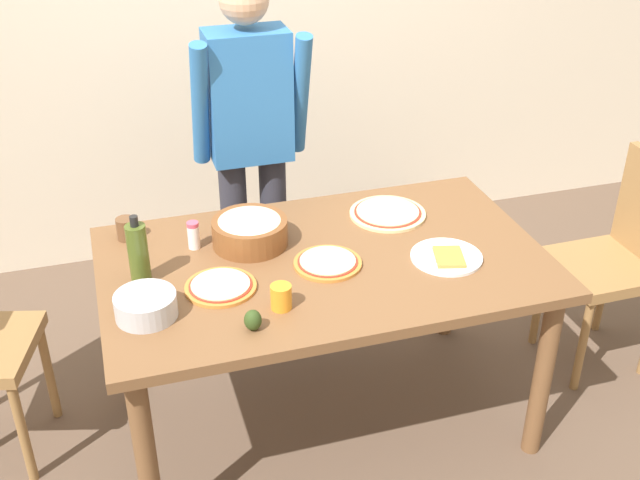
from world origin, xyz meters
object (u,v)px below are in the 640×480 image
(cup_orange, at_px, (281,297))
(mixing_bowl_steel, at_px, (146,306))
(avocado, at_px, (253,320))
(chair_wooden_right, at_px, (621,252))
(olive_oil_bottle, at_px, (138,254))
(dining_table, at_px, (324,280))
(cup_small_brown, at_px, (126,229))
(plate_with_slice, at_px, (447,257))
(popcorn_bowl, at_px, (250,229))
(person_cook, at_px, (251,138))
(pizza_cooked_on_tray, at_px, (221,286))
(pizza_second_cooked, at_px, (328,262))
(salt_shaker, at_px, (193,235))
(pizza_raw_on_board, at_px, (388,213))

(cup_orange, bearing_deg, mixing_bowl_steel, 169.20)
(avocado, bearing_deg, cup_orange, 37.73)
(chair_wooden_right, bearing_deg, olive_oil_bottle, 179.95)
(dining_table, relative_size, cup_small_brown, 18.82)
(plate_with_slice, bearing_deg, popcorn_bowl, 154.64)
(person_cook, bearing_deg, plate_with_slice, -59.65)
(dining_table, relative_size, pizza_cooked_on_tray, 6.53)
(pizza_second_cooked, bearing_deg, olive_oil_bottle, 172.98)
(cup_orange, bearing_deg, pizza_cooked_on_tray, 134.87)
(chair_wooden_right, xyz_separation_m, salt_shaker, (-1.76, 0.18, 0.27))
(mixing_bowl_steel, bearing_deg, pizza_cooked_on_tray, 19.04)
(chair_wooden_right, relative_size, pizza_second_cooked, 3.89)
(person_cook, relative_size, cup_orange, 19.06)
(olive_oil_bottle, xyz_separation_m, cup_small_brown, (-0.02, 0.32, -0.07))
(pizza_raw_on_board, bearing_deg, chair_wooden_right, -12.15)
(popcorn_bowl, relative_size, mixing_bowl_steel, 1.40)
(pizza_cooked_on_tray, relative_size, pizza_second_cooked, 1.00)
(popcorn_bowl, xyz_separation_m, avocado, (-0.11, -0.52, -0.03))
(mixing_bowl_steel, distance_m, avocado, 0.35)
(dining_table, height_order, avocado, avocado)
(plate_with_slice, bearing_deg, pizza_second_cooked, 168.46)
(dining_table, relative_size, cup_orange, 18.82)
(dining_table, xyz_separation_m, person_cook, (-0.10, 0.76, 0.27))
(salt_shaker, bearing_deg, popcorn_bowl, -9.43)
(pizza_second_cooked, height_order, cup_orange, cup_orange)
(popcorn_bowl, height_order, cup_orange, popcorn_bowl)
(plate_with_slice, relative_size, olive_oil_bottle, 1.02)
(popcorn_bowl, distance_m, cup_orange, 0.44)
(plate_with_slice, height_order, cup_orange, cup_orange)
(pizza_cooked_on_tray, bearing_deg, cup_small_brown, 121.95)
(pizza_raw_on_board, relative_size, pizza_second_cooked, 1.24)
(mixing_bowl_steel, relative_size, avocado, 2.86)
(avocado, bearing_deg, salt_shaker, 99.85)
(dining_table, relative_size, mixing_bowl_steel, 8.00)
(popcorn_bowl, xyz_separation_m, cup_orange, (0.01, -0.44, -0.02))
(cup_orange, bearing_deg, plate_with_slice, 10.88)
(olive_oil_bottle, bearing_deg, cup_orange, -34.62)
(dining_table, bearing_deg, cup_small_brown, 152.00)
(avocado, bearing_deg, person_cook, 77.53)
(avocado, bearing_deg, pizza_raw_on_board, 40.89)
(mixing_bowl_steel, bearing_deg, popcorn_bowl, 40.21)
(person_cook, relative_size, popcorn_bowl, 5.79)
(avocado, bearing_deg, cup_small_brown, 115.28)
(popcorn_bowl, height_order, cup_small_brown, popcorn_bowl)
(olive_oil_bottle, xyz_separation_m, salt_shaker, (0.21, 0.18, -0.06))
(dining_table, distance_m, mixing_bowl_steel, 0.69)
(person_cook, distance_m, pizza_second_cooked, 0.82)
(cup_orange, bearing_deg, avocado, -142.27)
(mixing_bowl_steel, relative_size, salt_shaker, 1.89)
(plate_with_slice, relative_size, mixing_bowl_steel, 1.30)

